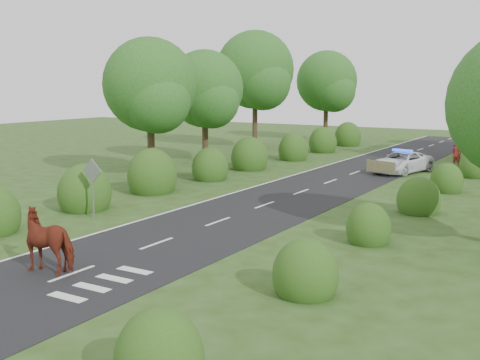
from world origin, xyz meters
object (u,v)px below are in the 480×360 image
Objects in this scene: police_van at (402,162)px; pedestrian_purple at (456,150)px; cow at (51,244)px; road_sign at (92,179)px; pedestrian_red at (456,154)px.

police_van is 8.20m from pedestrian_purple.
cow reaches higher than police_van.
road_sign is 26.81m from pedestrian_red.
cow is 25.89m from police_van.
pedestrian_red is at bearing 68.58° from road_sign.
pedestrian_red is 1.07× the size of pedestrian_purple.
road_sign is at bearing 99.91° from pedestrian_purple.
pedestrian_purple is at bearing 71.60° from road_sign.
road_sign reaches higher than pedestrian_red.
police_van is 5.74m from pedestrian_red.
pedestrian_purple is at bearing 158.70° from cow.
cow is at bearing -55.21° from road_sign.
pedestrian_red is at bearing 130.02° from pedestrian_purple.
road_sign is at bearing -96.51° from police_van.
pedestrian_red is (5.63, 30.93, 0.03)m from cow.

